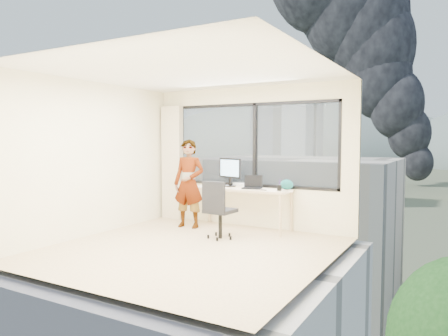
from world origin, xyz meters
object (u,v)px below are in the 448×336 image
Objects in this scene: game_console at (242,184)px; handbag at (287,185)px; person at (189,184)px; laptop at (252,183)px; chair at (220,209)px; monitor at (230,172)px; desk at (242,208)px.

handbag reaches higher than game_console.
person is 4.62× the size of laptop.
handbag is (0.92, -0.09, 0.06)m from game_console.
laptop is at bearing 80.84° from chair.
laptop is (1.13, 0.34, 0.04)m from person.
person is at bearing -176.39° from laptop.
game_console is (-0.15, 1.09, 0.30)m from chair.
chair is 3.52× the size of game_console.
game_console is at bearing 167.77° from handbag.
chair is at bearing -134.32° from handbag.
handbag is (1.72, 0.51, 0.02)m from person.
monitor reaches higher than game_console.
game_console is 0.42m from laptop.
person is 0.80m from monitor.
handbag is at bearing 55.01° from chair.
person reaches higher than chair.
game_console is at bearing 100.69° from chair.
game_console is at bearing 49.59° from monitor.
laptop is at bearing -170.99° from handbag.
game_console reaches higher than desk.
person is 7.06× the size of handbag.
desk is 0.49m from game_console.
handbag is at bearing 11.14° from game_console.
chair reaches higher than laptop.
laptop is at bearing -2.59° from desk.
monitor is 1.94× the size of game_console.
game_console is 1.20× the size of handbag.
laptop reaches higher than desk.
desk is 0.94m from handbag.
monitor is (-0.34, 0.96, 0.53)m from chair.
monitor is at bearing 175.21° from handbag.
chair reaches higher than handbag.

